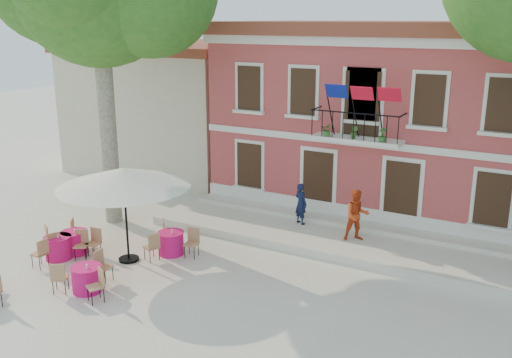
% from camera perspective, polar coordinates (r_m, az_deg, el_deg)
% --- Properties ---
extents(ground, '(90.00, 90.00, 0.00)m').
position_cam_1_polar(ground, '(17.56, -3.00, -9.97)').
color(ground, beige).
rests_on(ground, ground).
extents(main_building, '(13.50, 9.59, 7.50)m').
position_cam_1_polar(main_building, '(24.52, 13.55, 6.35)').
color(main_building, '#B94543').
rests_on(main_building, ground).
extents(neighbor_west, '(9.40, 9.40, 6.40)m').
position_cam_1_polar(neighbor_west, '(30.59, -7.27, 7.40)').
color(neighbor_west, beige).
rests_on(neighbor_west, ground).
extents(terrace, '(14.00, 3.40, 0.30)m').
position_cam_1_polar(terrace, '(20.32, 8.49, -5.97)').
color(terrace, silver).
rests_on(terrace, ground).
extents(patio_umbrella, '(4.20, 4.20, 3.12)m').
position_cam_1_polar(patio_umbrella, '(18.34, -13.11, 0.13)').
color(patio_umbrella, black).
rests_on(patio_umbrella, ground).
extents(pedestrian_navy, '(0.66, 0.57, 1.54)m').
position_cam_1_polar(pedestrian_navy, '(20.98, 4.51, -2.47)').
color(pedestrian_navy, '#101635').
rests_on(pedestrian_navy, terrace).
extents(pedestrian_orange, '(1.09, 1.05, 1.78)m').
position_cam_1_polar(pedestrian_orange, '(19.64, 10.06, -3.59)').
color(pedestrian_orange, '#CB4117').
rests_on(pedestrian_orange, terrace).
extents(cafe_table_0, '(1.87, 1.62, 0.95)m').
position_cam_1_polar(cafe_table_0, '(19.85, -19.18, -6.38)').
color(cafe_table_0, '#CC135F').
rests_on(cafe_table_0, ground).
extents(cafe_table_1, '(1.71, 1.86, 0.95)m').
position_cam_1_polar(cafe_table_1, '(20.14, -17.66, -5.93)').
color(cafe_table_1, '#CC135F').
rests_on(cafe_table_1, ground).
extents(cafe_table_3, '(1.77, 1.84, 0.95)m').
position_cam_1_polar(cafe_table_3, '(19.34, -8.51, -6.24)').
color(cafe_table_3, '#CC135F').
rests_on(cafe_table_3, ground).
extents(cafe_table_4, '(1.87, 1.67, 0.95)m').
position_cam_1_polar(cafe_table_4, '(17.34, -16.58, -9.44)').
color(cafe_table_4, '#CC135F').
rests_on(cafe_table_4, ground).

